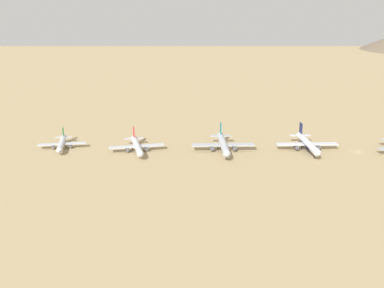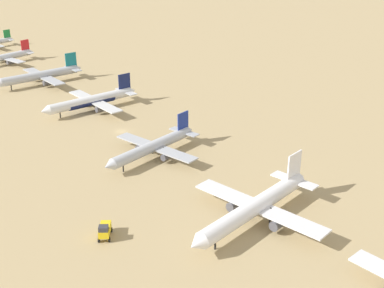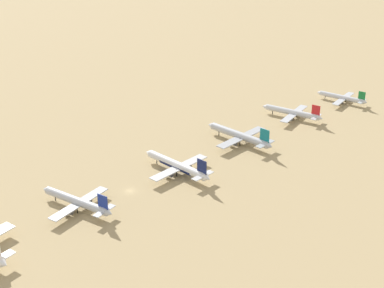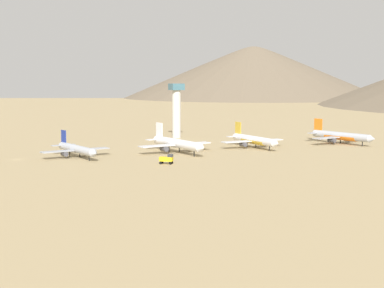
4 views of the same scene
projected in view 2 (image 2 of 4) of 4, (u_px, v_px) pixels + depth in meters
The scene contains 7 objects.
ground_plane at pixel (122, 131), 171.68m from camera, with size 1898.30×1898.30×0.00m, color tan.
parked_jet_1 at pixel (4, 57), 253.27m from camera, with size 35.19×28.86×10.23m.
parked_jet_2 at pixel (41, 75), 221.04m from camera, with size 40.76×33.03×11.78m.
parked_jet_3 at pixel (92, 101), 189.91m from camera, with size 39.93×32.36×11.53m.
parked_jet_4 at pixel (154, 146), 151.05m from camera, with size 36.89×30.23×10.70m.
parked_jet_5 at pixel (256, 206), 117.59m from camera, with size 43.63×35.65×12.60m.
service_truck at pixel (105, 230), 112.55m from camera, with size 5.17×5.63×3.90m.
Camera 2 is at (81.12, 139.05, 64.42)m, focal length 47.28 mm.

